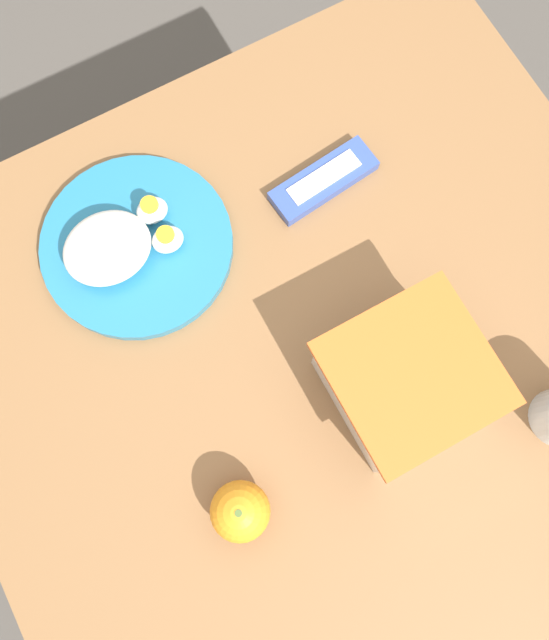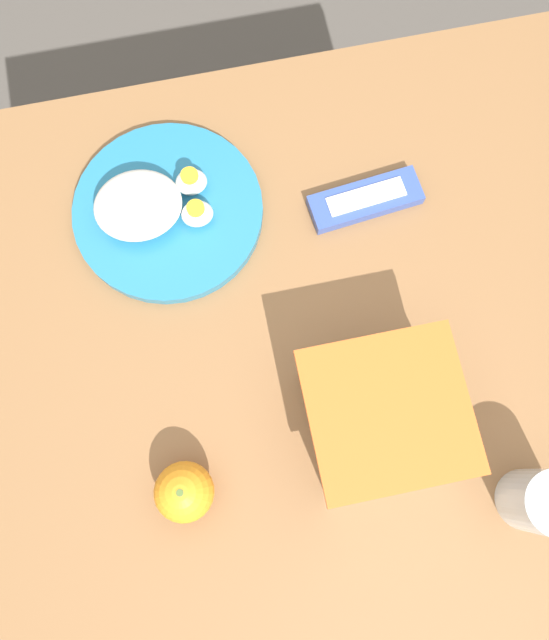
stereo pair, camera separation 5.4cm
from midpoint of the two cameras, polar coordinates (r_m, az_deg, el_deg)
The scene contains 7 objects.
ground_plane at distance 1.55m, azimuth 2.73°, elevation -9.42°, with size 10.00×10.00×0.00m, color #4C4742.
table at distance 0.92m, azimuth 4.58°, elevation -6.45°, with size 0.92×0.90×0.77m.
food_container at distance 0.74m, azimuth 11.74°, elevation -8.87°, with size 0.17×0.17×0.11m.
orange_fruit at distance 0.74m, azimuth -6.16°, elevation -15.67°, with size 0.07×0.07×0.07m.
rice_plate at distance 0.83m, azimuth -8.53°, elevation 9.77°, with size 0.25×0.25×0.07m.
candy_bar at distance 0.85m, azimuth 10.10°, elevation 10.53°, with size 0.15×0.07×0.02m.
drinking_glass at distance 0.80m, azimuth 25.01°, elevation -15.09°, with size 0.07×0.07×0.09m.
Camera 2 is at (0.07, 0.11, 1.54)m, focal length 35.00 mm.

